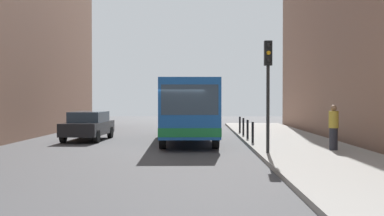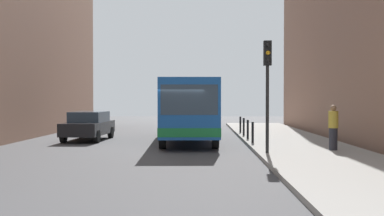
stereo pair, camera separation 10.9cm
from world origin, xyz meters
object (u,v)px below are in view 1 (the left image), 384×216
Objects in this scene: traffic_light at (268,75)px; pedestrian_near_signal at (334,127)px; bus at (188,107)px; bollard_near at (253,132)px; bollard_far at (243,127)px; bollard_farthest at (240,124)px; car_beside_bus at (88,125)px; bollard_mid at (248,129)px.

traffic_light is 2.35× the size of pedestrian_near_signal.
bus is 11.69× the size of bollard_near.
bollard_far and bollard_farthest have the same top height.
car_beside_bus reaches higher than bollard_farthest.
bollard_far is (0.00, 4.55, 0.00)m from bollard_near.
traffic_light is at bearing 166.48° from pedestrian_near_signal.
bollard_mid is at bearing 90.00° from bollard_near.
pedestrian_near_signal is (2.80, -7.50, 0.40)m from bollard_far.
bus is at bearing 136.80° from bollard_near.
bollard_near is at bearing 161.99° from car_beside_bus.
bollard_far is (-0.10, 8.60, -2.38)m from traffic_light.
bollard_near is at bearing -90.00° from bollard_mid.
bollard_far is 8.02m from pedestrian_near_signal.
car_beside_bus is at bearing 175.29° from bollard_mid.
pedestrian_near_signal is at bearing 22.09° from traffic_light.
pedestrian_near_signal reaches higher than bollard_far.
bollard_farthest is (0.00, 4.55, 0.00)m from bollard_mid.
bollard_mid is at bearing -90.00° from bollard_far.
pedestrian_near_signal is at bearing 153.55° from car_beside_bus.
car_beside_bus is at bearing -154.56° from bollard_farthest.
bus is 2.49× the size of car_beside_bus.
bollard_near is 1.00× the size of bollard_mid.
traffic_light is (8.25, -7.00, 2.22)m from car_beside_bus.
bollard_mid is (-0.10, 6.32, -2.38)m from traffic_light.
bus is 11.69× the size of bollard_far.
traffic_light is 4.32× the size of bollard_mid.
bollard_near is at bearing -90.00° from bollard_farthest.
pedestrian_near_signal is at bearing -69.53° from bollard_far.
bollard_mid is (3.00, -0.54, -1.10)m from bus.
bollard_far is 0.54× the size of pedestrian_near_signal.
bollard_far is (3.00, 1.73, -1.10)m from bus.
car_beside_bus is at bearing 139.69° from traffic_light.
traffic_light is 8.92m from bollard_far.
bollard_far is 2.27m from bollard_farthest.
bus is 7.64m from traffic_light.
car_beside_bus is 12.44m from pedestrian_near_signal.
pedestrian_near_signal is (2.80, -2.95, 0.40)m from bollard_near.
car_beside_bus is (-5.15, 0.13, -0.94)m from bus.
bollard_farthest is at bearing 90.00° from bollard_near.
bollard_farthest is 0.54× the size of pedestrian_near_signal.
car_beside_bus is 8.67m from bollard_near.
car_beside_bus is 4.69× the size of bollard_mid.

